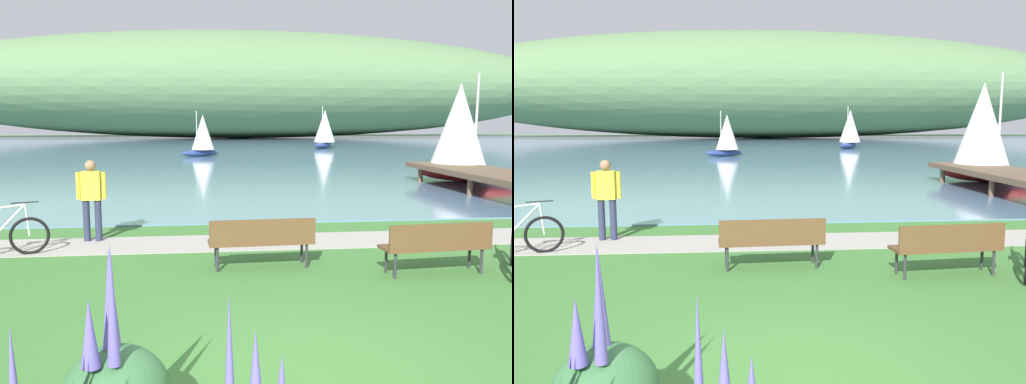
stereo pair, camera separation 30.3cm
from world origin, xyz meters
TOP-DOWN VIEW (x-y plane):
  - ground_plane at (0.00, 0.00)m, footprint 200.00×200.00m
  - bay_water at (0.00, 47.76)m, footprint 180.00×80.00m
  - distant_hillside at (5.37, 76.38)m, footprint 105.79×28.00m
  - shoreline_path at (0.00, 5.83)m, footprint 60.00×1.50m
  - park_bench_near_camera at (2.81, 3.21)m, footprint 1.83×0.63m
  - park_bench_further_along at (0.01, 3.89)m, footprint 1.82×0.57m
  - bicycle_leaning_near_bench at (-4.72, 5.11)m, footprint 1.69×0.66m
  - person_at_shoreline at (-3.27, 6.29)m, footprint 0.61×0.22m
  - sailboat_nearest_to_shore at (9.69, 15.79)m, footprint 3.69×3.25m
  - sailboat_mid_bay at (-0.82, 33.15)m, footprint 2.88×2.13m
  - sailboat_toward_hillside at (10.78, 43.84)m, footprint 2.95×3.26m
  - pier_dock at (9.00, 11.76)m, footprint 2.40×10.00m

SIDE VIEW (x-z plane):
  - ground_plane at x=0.00m, z-range 0.00..0.00m
  - shoreline_path at x=0.00m, z-range 0.00..0.01m
  - bay_water at x=0.00m, z-range 0.00..0.04m
  - bicycle_leaning_near_bench at x=-4.72m, z-range -0.11..0.90m
  - park_bench_near_camera at x=2.81m, z-range 0.08..0.96m
  - park_bench_further_along at x=0.01m, z-range 0.08..0.96m
  - pier_dock at x=9.00m, z-range 0.29..1.09m
  - person_at_shoreline at x=-3.27m, z-range 0.12..1.83m
  - sailboat_mid_bay at x=-0.82m, z-range -0.06..3.21m
  - sailboat_toward_hillside at x=10.78m, z-range -0.08..3.85m
  - sailboat_nearest_to_shore at x=9.69m, z-range -0.09..4.32m
  - distant_hillside at x=5.37m, z-range 0.04..16.09m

